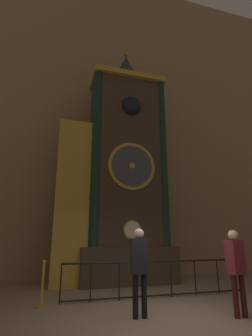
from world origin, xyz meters
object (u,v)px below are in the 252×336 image
Objects in this scene: visitor_far at (236,263)px; stanchion_post at (42,292)px; visitor_near at (139,263)px; clock_tower at (117,174)px.

visitor_far is 1.65× the size of stanchion_post.
visitor_near reaches higher than stanchion_post.
visitor_near is at bearing 151.35° from visitor_far.
visitor_near is at bearing -97.81° from clock_tower.
visitor_near is (-0.55, -3.98, -2.79)m from clock_tower.
stanchion_post is at bearing -133.06° from clock_tower.
clock_tower reaches higher than visitor_near.
clock_tower is 5.47m from visitor_far.
clock_tower reaches higher than stanchion_post.
visitor_far is 4.25m from stanchion_post.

